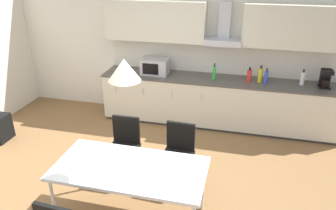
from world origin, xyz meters
The scene contains 16 objects.
ground_plane centered at (0.00, 0.00, -0.01)m, with size 9.30×7.21×0.02m, color brown.
wall_back centered at (0.00, 2.45, 1.33)m, with size 7.44×0.10×2.66m, color silver.
kitchen_counter centered at (0.85, 2.08, 0.44)m, with size 4.19×0.67×0.88m.
backsplash_tile centered at (0.85, 2.39, 1.14)m, with size 4.17×0.02×0.53m, color silver.
upper_wall_cabinets centered at (0.85, 2.23, 1.80)m, with size 4.17×0.40×0.69m.
microwave centered at (-0.32, 2.08, 1.02)m, with size 0.48×0.35×0.28m.
coffee_maker centered at (2.55, 2.10, 1.03)m, with size 0.18×0.19×0.30m.
bottle_green centered at (0.75, 2.02, 1.01)m, with size 0.06×0.06×0.29m.
bottle_blue centered at (1.62, 2.03, 1.00)m, with size 0.06×0.06×0.27m.
bottle_red centered at (1.34, 2.06, 0.99)m, with size 0.08×0.08×0.25m.
bottle_white centered at (2.20, 2.13, 0.99)m, with size 0.07×0.07×0.26m.
bottle_yellow centered at (1.52, 2.09, 1.01)m, with size 0.08×0.08×0.30m.
dining_table centered at (0.14, -0.57, 0.68)m, with size 1.68×0.83×0.73m.
chair_far_left centered at (-0.24, 0.23, 0.53)m, with size 0.41×0.41×0.87m.
chair_far_right centered at (0.52, 0.23, 0.53)m, with size 0.42×0.42×0.87m.
pendant_lamp centered at (0.14, -0.57, 1.85)m, with size 0.32×0.32×0.22m, color silver.
Camera 1 is at (1.27, -3.36, 2.85)m, focal length 35.00 mm.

